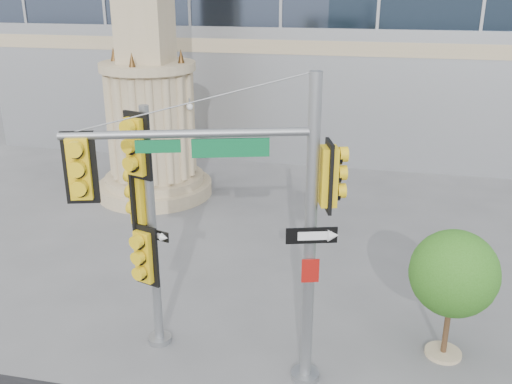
# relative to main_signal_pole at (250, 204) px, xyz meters

# --- Properties ---
(ground) EXTENTS (120.00, 120.00, 0.00)m
(ground) POSITION_rel_main_signal_pole_xyz_m (-0.13, 1.03, -3.98)
(ground) COLOR #545456
(ground) RESTS_ON ground
(monument) EXTENTS (4.40, 4.40, 16.60)m
(monument) POSITION_rel_main_signal_pole_xyz_m (-6.13, 10.03, 1.54)
(monument) COLOR tan
(monument) RESTS_ON ground
(main_signal_pole) EXTENTS (4.85, 1.82, 6.43)m
(main_signal_pole) POSITION_rel_main_signal_pole_xyz_m (0.00, 0.00, 0.00)
(main_signal_pole) COLOR slate
(main_signal_pole) RESTS_ON ground
(secondary_signal_pole) EXTENTS (0.96, 0.89, 5.56)m
(secondary_signal_pole) POSITION_rel_main_signal_pole_xyz_m (-2.46, 0.78, -0.72)
(secondary_signal_pole) COLOR slate
(secondary_signal_pole) RESTS_ON ground
(street_tree) EXTENTS (1.93, 1.88, 3.00)m
(street_tree) POSITION_rel_main_signal_pole_xyz_m (4.07, 1.79, -2.01)
(street_tree) COLOR tan
(street_tree) RESTS_ON ground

